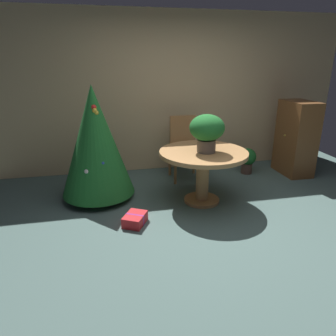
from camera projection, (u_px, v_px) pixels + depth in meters
name	position (u px, v px, depth m)	size (l,w,h in m)	color
ground_plane	(212.00, 226.00, 3.67)	(6.60, 6.60, 0.00)	#4C6660
back_wall_panel	(171.00, 94.00, 5.26)	(6.00, 0.10, 2.60)	tan
round_dining_table	(203.00, 162.00, 4.12)	(1.16, 1.16, 0.72)	#B27F4C
flower_vase	(207.00, 130.00, 3.93)	(0.45, 0.45, 0.49)	#665B51
wooden_chair_far	(184.00, 143.00, 5.02)	(0.46, 0.44, 1.00)	#9E6B3D
holiday_tree	(95.00, 141.00, 4.15)	(0.99, 0.99, 1.56)	brown
gift_box_red	(135.00, 219.00, 3.69)	(0.34, 0.37, 0.13)	red
wooden_cabinet	(296.00, 138.00, 5.18)	(0.44, 0.66, 1.22)	brown
potted_plant	(247.00, 159.00, 5.28)	(0.29, 0.29, 0.44)	#4C382D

